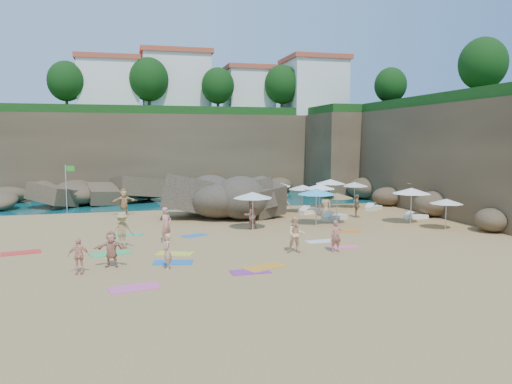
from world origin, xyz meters
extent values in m
plane|color=tan|center=(0.00, 0.00, 0.00)|extent=(120.00, 120.00, 0.00)
plane|color=#0C4751|center=(0.00, 30.00, 0.00)|extent=(120.00, 120.00, 0.00)
cube|color=brown|center=(2.00, 25.00, 4.00)|extent=(44.00, 8.00, 8.00)
cube|color=brown|center=(19.00, 8.00, 4.00)|extent=(8.00, 30.00, 8.00)
cube|color=brown|center=(17.00, 20.00, 4.00)|extent=(10.00, 12.00, 8.00)
cube|color=white|center=(-8.00, 26.00, 10.75)|extent=(6.00, 5.00, 5.50)
cube|color=#B2472D|center=(-8.00, 26.00, 13.75)|extent=(6.48, 5.40, 0.50)
cube|color=white|center=(-1.00, 27.00, 11.25)|extent=(7.00, 6.00, 6.50)
cube|color=#B2472D|center=(-1.00, 27.00, 14.75)|extent=(7.56, 6.48, 0.50)
cube|color=white|center=(7.00, 26.00, 10.50)|extent=(5.00, 5.00, 5.00)
cube|color=#B2472D|center=(7.00, 26.00, 13.25)|extent=(5.40, 5.40, 0.50)
cube|color=white|center=(14.00, 24.00, 11.00)|extent=(6.00, 6.00, 6.00)
cube|color=#B2472D|center=(14.00, 24.00, 14.25)|extent=(6.48, 6.48, 0.50)
sphere|color=#11380F|center=(-12.00, 24.00, 11.20)|extent=(3.60, 3.60, 3.60)
sphere|color=#11380F|center=(-4.00, 24.00, 11.60)|extent=(4.05, 4.05, 4.05)
sphere|color=#11380F|center=(3.00, 23.00, 11.04)|extent=(3.42, 3.42, 3.42)
sphere|color=#11380F|center=(10.00, 23.00, 11.36)|extent=(3.78, 3.78, 3.78)
sphere|color=#11380F|center=(19.00, 16.00, 10.80)|extent=(3.15, 3.15, 3.15)
sphere|color=#11380F|center=(20.00, 4.00, 11.20)|extent=(3.60, 3.60, 3.60)
cylinder|color=white|center=(-18.00, 30.00, 3.00)|extent=(0.10, 0.10, 6.00)
cylinder|color=white|center=(-16.50, 30.00, 3.00)|extent=(0.10, 0.10, 6.00)
cylinder|color=white|center=(-15.00, 30.00, 3.00)|extent=(0.10, 0.10, 6.00)
cylinder|color=silver|center=(-10.90, 11.31, 1.79)|extent=(0.07, 0.07, 3.57)
cube|color=green|center=(-10.55, 11.31, 3.28)|extent=(0.62, 0.14, 0.40)
cylinder|color=silver|center=(6.40, 6.09, 0.99)|extent=(0.06, 0.06, 1.98)
cone|color=silver|center=(6.40, 6.09, 1.93)|extent=(2.22, 2.22, 0.34)
cylinder|color=silver|center=(1.02, 9.90, 1.02)|extent=(0.06, 0.06, 2.03)
cone|color=white|center=(1.02, 9.90, 1.98)|extent=(2.28, 2.28, 0.35)
cylinder|color=silver|center=(9.39, 7.89, 1.10)|extent=(0.06, 0.06, 2.19)
cone|color=white|center=(9.39, 7.89, 2.14)|extent=(2.46, 2.46, 0.37)
cylinder|color=silver|center=(11.27, 7.43, 0.99)|extent=(0.06, 0.06, 1.98)
cone|color=silver|center=(11.27, 7.43, 1.93)|extent=(2.22, 2.22, 0.34)
cylinder|color=silver|center=(16.14, 5.45, 1.15)|extent=(0.07, 0.07, 2.30)
cone|color=silver|center=(16.14, 5.45, 2.25)|extent=(2.58, 2.58, 0.39)
cylinder|color=silver|center=(4.42, 6.75, 1.11)|extent=(0.07, 0.07, 2.23)
cone|color=white|center=(4.42, 6.75, 2.17)|extent=(2.50, 2.50, 0.38)
cylinder|color=silver|center=(6.85, 0.73, 0.96)|extent=(0.06, 0.06, 1.93)
cone|color=#EB4C29|center=(6.85, 0.73, 1.88)|extent=(2.16, 2.16, 0.33)
cylinder|color=silver|center=(7.39, 5.18, 1.05)|extent=(0.06, 0.06, 2.09)
cone|color=white|center=(7.39, 5.18, 2.04)|extent=(2.35, 2.35, 0.36)
cylinder|color=silver|center=(11.63, -0.31, 1.11)|extent=(0.07, 0.07, 2.22)
cone|color=white|center=(11.63, -0.31, 2.17)|extent=(2.49, 2.49, 0.38)
cylinder|color=silver|center=(1.06, 0.11, 1.10)|extent=(0.06, 0.06, 2.19)
cone|color=silver|center=(1.06, 0.11, 2.14)|extent=(2.46, 2.46, 0.37)
cylinder|color=silver|center=(5.43, 0.75, 1.11)|extent=(0.07, 0.07, 2.23)
cone|color=#45B9EB|center=(5.43, 0.75, 2.17)|extent=(2.50, 2.50, 0.38)
cylinder|color=silver|center=(12.56, -2.71, 0.89)|extent=(0.05, 0.05, 1.78)
cone|color=white|center=(12.56, -2.71, 1.74)|extent=(2.00, 2.00, 0.30)
cube|color=silver|center=(-0.34, 7.32, 0.13)|extent=(1.72, 1.40, 0.26)
cube|color=white|center=(2.25, 6.98, 0.13)|extent=(1.71, 0.65, 0.26)
cube|color=silver|center=(12.37, 6.23, 0.14)|extent=(1.78, 1.43, 0.27)
cube|color=white|center=(6.89, 5.55, 0.15)|extent=(2.07, 1.39, 0.31)
cube|color=white|center=(13.15, 1.47, 0.13)|extent=(1.64, 0.55, 0.26)
cube|color=silver|center=(7.42, 2.40, 0.16)|extent=(2.09, 1.47, 0.31)
cube|color=#226AB7|center=(-4.38, -6.94, 0.02)|extent=(1.87, 1.19, 0.03)
cube|color=#E45898|center=(-6.12, -10.46, 0.02)|extent=(2.01, 1.28, 0.03)
cube|color=orange|center=(-0.59, -8.75, 0.02)|extent=(2.12, 1.65, 0.03)
cube|color=#35BA65|center=(-7.16, -4.43, 0.02)|extent=(2.09, 1.51, 0.03)
cube|color=silver|center=(3.74, -4.23, 0.01)|extent=(1.58, 0.89, 0.03)
cube|color=purple|center=(-1.40, -9.34, 0.01)|extent=(1.65, 0.85, 0.03)
cube|color=red|center=(-11.39, -3.20, 0.02)|extent=(1.94, 1.27, 0.03)
cube|color=blue|center=(-2.65, -0.91, 0.01)|extent=(1.63, 1.26, 0.03)
cube|color=#FF638F|center=(4.43, -5.83, 0.01)|extent=(1.52, 0.83, 0.03)
cube|color=orange|center=(6.45, -1.88, 0.01)|extent=(1.68, 1.13, 0.03)
cube|color=#32AF74|center=(-6.33, 0.30, 0.01)|extent=(1.76, 1.13, 0.03)
cube|color=yellow|center=(-4.14, -5.21, 0.02)|extent=(1.94, 1.45, 0.03)
imported|color=tan|center=(-4.34, -2.41, 0.95)|extent=(0.82, 0.81, 1.91)
imported|color=tan|center=(0.98, 0.39, 0.87)|extent=(1.01, 0.89, 1.75)
imported|color=tan|center=(4.80, 5.54, 0.82)|extent=(1.10, 1.00, 1.64)
imported|color=#A27D51|center=(9.36, 2.99, 0.82)|extent=(0.72, 1.05, 1.65)
imported|color=tan|center=(7.34, 3.87, 0.86)|extent=(0.91, 0.93, 1.73)
imported|color=tan|center=(-6.60, 8.29, 0.97)|extent=(1.86, 0.83, 1.94)
imported|color=#EAA485|center=(-4.71, -8.01, 0.77)|extent=(0.41, 0.59, 1.54)
imported|color=tan|center=(-6.60, -3.36, 0.24)|extent=(1.71, 2.11, 0.49)
imported|color=#F6AC8B|center=(-8.29, -7.85, 0.18)|extent=(0.96, 1.52, 0.36)
imported|color=tan|center=(-7.03, -7.01, 0.20)|extent=(1.66, 1.75, 0.41)
imported|color=#AA6855|center=(3.58, -6.71, 0.18)|extent=(0.57, 1.53, 0.36)
imported|color=#F8BE8D|center=(1.61, -6.44, 0.33)|extent=(1.23, 1.90, 0.67)
camera|label=1|loc=(-6.18, -29.09, 5.54)|focal=35.00mm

